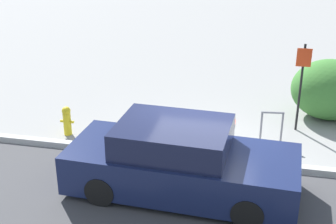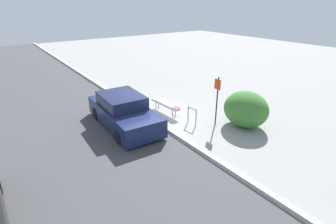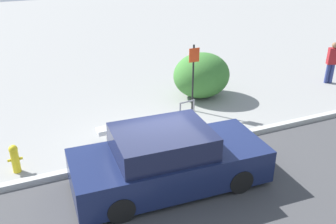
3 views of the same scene
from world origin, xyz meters
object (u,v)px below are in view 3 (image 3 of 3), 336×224
bench (132,125)px  pedestrian (332,62)px  sign_post (193,72)px  fire_hydrant (15,158)px  bike_rack (187,110)px  parked_car_near (168,160)px

bench → pedestrian: size_ratio=1.22×
sign_post → fire_hydrant: size_ratio=3.01×
fire_hydrant → pedestrian: pedestrian is taller
pedestrian → bike_rack: bearing=-149.8°
fire_hydrant → parked_car_near: parked_car_near is taller
sign_post → parked_car_near: sign_post is taller
bike_rack → sign_post: 1.41m
bike_rack → parked_car_near: parked_car_near is taller
bench → fire_hydrant: (-3.20, -0.43, -0.06)m
bike_rack → pedestrian: 7.03m
bike_rack → pedestrian: (6.93, 1.13, 0.40)m
bench → parked_car_near: 2.43m
bench → pedestrian: bearing=6.2°
bench → bike_rack: (1.88, 0.22, 0.03)m
bench → parked_car_near: (0.11, -2.42, 0.20)m
sign_post → bike_rack: bearing=-125.6°
sign_post → bench: bearing=-156.2°
bike_rack → sign_post: (0.64, 0.89, 0.88)m
bench → sign_post: 2.90m
fire_hydrant → pedestrian: (12.01, 1.78, 0.49)m
bench → fire_hydrant: 3.23m
bike_rack → sign_post: bearing=54.4°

